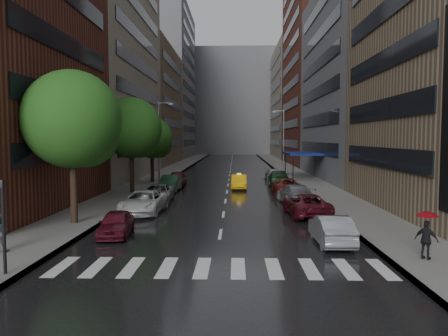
% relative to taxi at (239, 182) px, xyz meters
% --- Properties ---
extents(ground, '(220.00, 220.00, 0.00)m').
position_rel_taxi_xyz_m(ground, '(-1.16, -24.54, -0.70)').
color(ground, gray).
rests_on(ground, ground).
extents(road, '(14.00, 140.00, 0.01)m').
position_rel_taxi_xyz_m(road, '(-1.16, 25.46, -0.70)').
color(road, black).
rests_on(road, ground).
extents(sidewalk_left, '(4.00, 140.00, 0.15)m').
position_rel_taxi_xyz_m(sidewalk_left, '(-10.16, 25.46, -0.63)').
color(sidewalk_left, gray).
rests_on(sidewalk_left, ground).
extents(sidewalk_right, '(4.00, 140.00, 0.15)m').
position_rel_taxi_xyz_m(sidewalk_right, '(7.84, 25.46, -0.63)').
color(sidewalk_right, gray).
rests_on(sidewalk_right, ground).
extents(crosswalk, '(13.15, 2.80, 0.01)m').
position_rel_taxi_xyz_m(crosswalk, '(-0.96, -26.54, -0.69)').
color(crosswalk, silver).
rests_on(crosswalk, ground).
extents(buildings_left, '(8.00, 108.00, 38.00)m').
position_rel_taxi_xyz_m(buildings_left, '(-16.16, 34.25, 15.28)').
color(buildings_left, maroon).
rests_on(buildings_left, ground).
extents(buildings_right, '(8.05, 109.10, 36.00)m').
position_rel_taxi_xyz_m(buildings_right, '(13.84, 32.16, 14.33)').
color(buildings_right, '#937A5B').
rests_on(buildings_right, ground).
extents(building_far, '(40.00, 14.00, 32.00)m').
position_rel_taxi_xyz_m(building_far, '(-1.16, 93.46, 15.30)').
color(building_far, slate).
rests_on(building_far, ground).
extents(tree_near, '(5.64, 5.64, 8.98)m').
position_rel_taxi_xyz_m(tree_near, '(-9.76, -18.39, 5.44)').
color(tree_near, '#382619').
rests_on(tree_near, ground).
extents(tree_mid, '(5.48, 5.48, 8.74)m').
position_rel_taxi_xyz_m(tree_mid, '(-9.76, -4.08, 5.28)').
color(tree_mid, '#382619').
rests_on(tree_mid, ground).
extents(tree_far, '(4.66, 4.66, 7.43)m').
position_rel_taxi_xyz_m(tree_far, '(-9.76, 5.59, 4.37)').
color(tree_far, '#382619').
rests_on(tree_far, ground).
extents(taxi, '(1.55, 4.29, 1.41)m').
position_rel_taxi_xyz_m(taxi, '(0.00, 0.00, 0.00)').
color(taxi, '#FFB50D').
rests_on(taxi, ground).
extents(parked_cars_left, '(2.70, 27.82, 1.57)m').
position_rel_taxi_xyz_m(parked_cars_left, '(-6.56, -8.69, 0.03)').
color(parked_cars_left, '#54101E').
rests_on(parked_cars_left, ground).
extents(parked_cars_right, '(2.81, 36.78, 1.60)m').
position_rel_taxi_xyz_m(parked_cars_right, '(4.24, -5.88, 0.04)').
color(parked_cars_right, gray).
rests_on(parked_cars_right, ground).
extents(ped_red_umbrella, '(0.95, 0.92, 2.01)m').
position_rel_taxi_xyz_m(ped_red_umbrella, '(7.41, -25.63, 0.63)').
color(ped_red_umbrella, black).
rests_on(ped_red_umbrella, sidewalk_right).
extents(traffic_light, '(0.18, 0.15, 3.45)m').
position_rel_taxi_xyz_m(traffic_light, '(-8.76, -27.93, 1.52)').
color(traffic_light, black).
rests_on(traffic_light, sidewalk_left).
extents(street_lamp_left, '(1.74, 0.22, 9.00)m').
position_rel_taxi_xyz_m(street_lamp_left, '(-8.88, 5.46, 4.19)').
color(street_lamp_left, gray).
rests_on(street_lamp_left, sidewalk_left).
extents(street_lamp_right, '(1.74, 0.22, 9.00)m').
position_rel_taxi_xyz_m(street_lamp_right, '(6.56, 20.46, 4.19)').
color(street_lamp_right, gray).
rests_on(street_lamp_right, sidewalk_right).
extents(awning, '(4.00, 8.00, 3.12)m').
position_rel_taxi_xyz_m(awning, '(7.82, 10.46, 2.43)').
color(awning, navy).
rests_on(awning, sidewalk_right).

